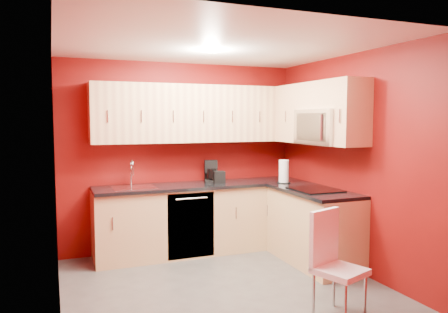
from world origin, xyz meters
TOP-DOWN VIEW (x-y plane):
  - floor at (0.00, 0.00)m, footprint 3.20×3.20m
  - ceiling at (0.00, 0.00)m, footprint 3.20×3.20m
  - wall_back at (0.00, 1.50)m, footprint 3.20×0.00m
  - wall_front at (0.00, -1.50)m, footprint 3.20×0.00m
  - wall_left at (-1.60, 0.00)m, footprint 0.00×3.00m
  - wall_right at (1.60, 0.00)m, footprint 0.00×3.00m
  - base_cabinets_back at (0.20, 1.20)m, footprint 2.80×0.60m
  - base_cabinets_right at (1.30, 0.25)m, footprint 0.60×1.30m
  - countertop_back at (0.20, 1.19)m, footprint 2.80×0.63m
  - countertop_right at (1.29, 0.23)m, footprint 0.63×1.27m
  - upper_cabinets_back at (0.20, 1.32)m, footprint 2.80×0.35m
  - upper_cabinets_right at (1.42, 0.44)m, footprint 0.35×1.55m
  - microwave at (1.39, 0.20)m, footprint 0.42×0.76m
  - cooktop at (1.28, 0.20)m, footprint 0.50×0.55m
  - sink at (-0.70, 1.20)m, footprint 0.52×0.42m
  - dishwasher_front at (-0.05, 0.91)m, footprint 0.60×0.02m
  - downlight at (0.00, 0.30)m, footprint 0.20×0.20m
  - coffee_maker at (0.36, 1.30)m, footprint 0.22×0.27m
  - napkin_holder at (0.41, 1.15)m, footprint 0.17×0.17m
  - paper_towel at (1.22, 0.85)m, footprint 0.18×0.18m
  - dining_chair at (0.70, -1.08)m, footprint 0.49×0.50m

SIDE VIEW (x-z plane):
  - floor at x=0.00m, z-range 0.00..0.00m
  - base_cabinets_back at x=0.20m, z-range 0.00..0.87m
  - base_cabinets_right at x=1.30m, z-range 0.00..0.87m
  - dishwasher_front at x=-0.05m, z-range 0.03..0.84m
  - dining_chair at x=0.70m, z-range 0.00..0.94m
  - countertop_back at x=0.20m, z-range 0.87..0.91m
  - countertop_right at x=1.29m, z-range 0.87..0.91m
  - cooktop at x=1.28m, z-range 0.91..0.92m
  - sink at x=-0.70m, z-range 0.77..1.12m
  - napkin_holder at x=0.41m, z-range 0.91..1.07m
  - coffee_maker at x=0.36m, z-range 0.91..1.20m
  - paper_towel at x=1.22m, z-range 0.91..1.21m
  - wall_back at x=0.00m, z-range -0.35..2.85m
  - wall_front at x=0.00m, z-range -0.35..2.85m
  - wall_left at x=-1.60m, z-range -0.25..2.75m
  - wall_right at x=1.60m, z-range -0.25..2.75m
  - microwave at x=1.39m, z-range 1.45..1.87m
  - upper_cabinets_back at x=0.20m, z-range 1.45..2.20m
  - upper_cabinets_right at x=1.42m, z-range 1.51..2.26m
  - downlight at x=0.00m, z-range 2.48..2.49m
  - ceiling at x=0.00m, z-range 2.50..2.50m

